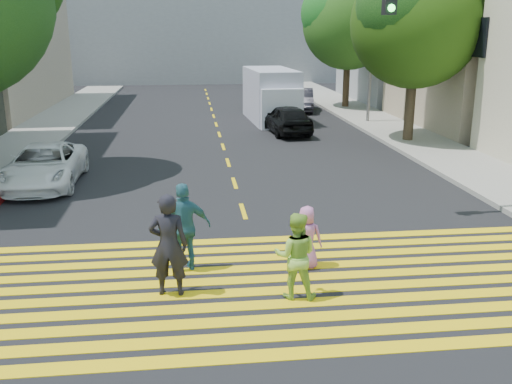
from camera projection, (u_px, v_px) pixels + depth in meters
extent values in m
plane|color=black|center=(276.00, 317.00, 9.87)|extent=(120.00, 120.00, 0.00)
cube|color=gray|center=(53.00, 123.00, 29.91)|extent=(3.00, 40.00, 0.15)
cube|color=gray|center=(416.00, 141.00, 25.13)|extent=(3.00, 60.00, 0.15)
cube|color=yellow|center=(288.00, 354.00, 8.72)|extent=(13.40, 0.35, 0.01)
cube|color=yellow|center=(282.00, 336.00, 9.24)|extent=(13.40, 0.35, 0.01)
cube|color=yellow|center=(277.00, 319.00, 9.77)|extent=(13.40, 0.35, 0.01)
cube|color=yellow|center=(272.00, 304.00, 10.29)|extent=(13.40, 0.35, 0.01)
cube|color=yellow|center=(268.00, 291.00, 10.82)|extent=(13.40, 0.35, 0.01)
cube|color=yellow|center=(264.00, 279.00, 11.35)|extent=(13.40, 0.35, 0.01)
cube|color=yellow|center=(261.00, 268.00, 11.87)|extent=(13.40, 0.35, 0.01)
cube|color=yellow|center=(258.00, 258.00, 12.40)|extent=(13.40, 0.35, 0.01)
cube|color=yellow|center=(255.00, 249.00, 12.92)|extent=(13.40, 0.35, 0.01)
cube|color=yellow|center=(252.00, 240.00, 13.45)|extent=(13.40, 0.35, 0.01)
cube|color=yellow|center=(243.00, 211.00, 15.60)|extent=(0.12, 1.40, 0.01)
cube|color=yellow|center=(234.00, 183.00, 18.46)|extent=(0.12, 1.40, 0.01)
cube|color=yellow|center=(228.00, 162.00, 21.33)|extent=(0.12, 1.40, 0.01)
cube|color=yellow|center=(223.00, 147.00, 24.19)|extent=(0.12, 1.40, 0.01)
cube|color=yellow|center=(219.00, 134.00, 27.06)|extent=(0.12, 1.40, 0.01)
cube|color=yellow|center=(216.00, 124.00, 29.92)|extent=(0.12, 1.40, 0.01)
cube|color=yellow|center=(214.00, 116.00, 32.79)|extent=(0.12, 1.40, 0.01)
cube|color=yellow|center=(211.00, 109.00, 35.66)|extent=(0.12, 1.40, 0.01)
cube|color=yellow|center=(210.00, 103.00, 38.52)|extent=(0.12, 1.40, 0.01)
cube|color=yellow|center=(208.00, 98.00, 41.39)|extent=(0.12, 1.40, 0.01)
cube|color=yellow|center=(207.00, 94.00, 44.25)|extent=(0.12, 1.40, 0.01)
cube|color=yellow|center=(205.00, 90.00, 47.12)|extent=(0.12, 1.40, 0.01)
cube|color=gray|center=(428.00, 27.00, 38.83)|extent=(10.00, 10.00, 10.00)
cube|color=gray|center=(201.00, 17.00, 54.07)|extent=(30.00, 8.00, 12.00)
cylinder|color=black|center=(410.00, 110.00, 24.69)|extent=(0.56, 0.56, 2.90)
sphere|color=#234A10|center=(416.00, 23.00, 23.70)|extent=(7.13, 7.13, 5.45)
sphere|color=#2B6413|center=(432.00, 3.00, 24.23)|extent=(5.35, 5.35, 4.09)
sphere|color=black|center=(403.00, 8.00, 22.94)|extent=(4.99, 4.99, 3.82)
cylinder|color=#342713|center=(346.00, 85.00, 35.55)|extent=(0.44, 0.44, 2.95)
sphere|color=#204A14|center=(349.00, 23.00, 34.53)|extent=(6.02, 6.02, 5.61)
sphere|color=#1C5A0A|center=(367.00, 9.00, 34.62)|extent=(4.52, 4.52, 4.21)
sphere|color=#0E5A11|center=(334.00, 13.00, 34.16)|extent=(4.22, 4.22, 3.93)
imported|color=black|center=(169.00, 245.00, 10.45)|extent=(0.76, 0.55, 1.96)
imported|color=#95C745|center=(296.00, 256.00, 10.38)|extent=(0.91, 0.77, 1.64)
imported|color=#C06AA7|center=(306.00, 237.00, 11.76)|extent=(0.74, 0.58, 1.33)
imported|color=#2F697A|center=(185.00, 227.00, 11.56)|extent=(1.15, 0.67, 1.85)
imported|color=white|center=(44.00, 166.00, 18.05)|extent=(2.21, 4.67, 1.29)
imported|color=black|center=(287.00, 119.00, 27.06)|extent=(2.08, 4.29, 1.41)
imported|color=gray|center=(264.00, 94.00, 38.39)|extent=(2.43, 4.62, 1.28)
imported|color=black|center=(301.00, 100.00, 34.76)|extent=(2.09, 4.26, 1.34)
cube|color=#B3B4CB|center=(271.00, 95.00, 30.87)|extent=(2.52, 5.67, 2.78)
cube|color=white|center=(280.00, 108.00, 28.66)|extent=(2.18, 1.45, 2.00)
cylinder|color=black|center=(261.00, 119.00, 29.10)|extent=(0.32, 0.79, 0.78)
cylinder|color=black|center=(295.00, 118.00, 29.39)|extent=(0.32, 0.79, 0.78)
cylinder|color=black|center=(249.00, 109.00, 32.89)|extent=(0.32, 0.79, 0.78)
cylinder|color=black|center=(279.00, 108.00, 33.19)|extent=(0.32, 0.79, 0.78)
sphere|color=#37FA48|center=(391.00, 8.00, 13.47)|extent=(0.18, 0.18, 0.18)
cylinder|color=slate|center=(372.00, 41.00, 28.99)|extent=(0.16, 0.16, 8.51)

